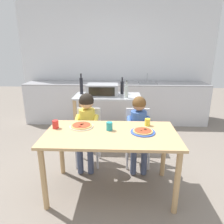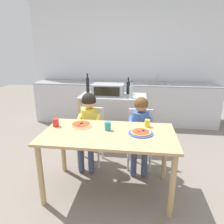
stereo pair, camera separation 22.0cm
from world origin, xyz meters
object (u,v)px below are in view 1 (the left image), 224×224
Objects in this scene: drinking_cup_teal at (109,126)px; drinking_cup_yellow at (147,122)px; bottle_squat_spirits at (81,85)px; child_in_yellow_shirt at (87,121)px; dining_table at (111,141)px; dining_chair_right at (138,133)px; child_in_blue_striped_shirt at (139,124)px; pizza_plate_blue_rimmed at (143,131)px; bottle_tall_green_wine at (126,92)px; dining_chair_left at (88,132)px; kitchen_island_cart at (108,111)px; drinking_cup_red at (55,124)px; toaster_oven at (103,90)px; pizza_plate_cream at (82,126)px; bottle_brown_beer at (122,87)px.

drinking_cup_yellow is (0.45, 0.17, -0.00)m from drinking_cup_teal.
drinking_cup_teal is (0.56, -1.35, -0.23)m from bottle_squat_spirits.
child_in_yellow_shirt is 0.85m from drinking_cup_yellow.
dining_table is at bearing -67.81° from bottle_squat_spirits.
dining_chair_right is at bearing 9.75° from child_in_yellow_shirt.
dining_chair_right is 0.76m from child_in_yellow_shirt.
child_in_blue_striped_shirt is 0.52m from pizza_plate_blue_rimmed.
bottle_squat_spirits is at bearing 130.67° from drinking_cup_yellow.
drinking_cup_yellow is (0.24, -0.93, -0.18)m from bottle_tall_green_wine.
dining_chair_left is (-0.36, 0.65, -0.17)m from dining_table.
dining_table is 0.65m from child_in_yellow_shirt.
kitchen_island_cart is 1.40m from pizza_plate_blue_rimmed.
dining_table is 0.68m from drinking_cup_red.
toaster_oven is 1.86× the size of pizza_plate_cream.
drinking_cup_yellow is at bearing 5.52° from pizza_plate_cream.
toaster_oven is 1.27m from drinking_cup_yellow.
child_in_blue_striped_shirt is (0.00, -0.12, 0.18)m from dining_chair_right.
bottle_brown_beer is 1.43m from pizza_plate_cream.
dining_chair_left is at bearing 90.00° from pizza_plate_cream.
pizza_plate_blue_rimmed is at bearing -66.78° from toaster_oven.
pizza_plate_blue_rimmed is (0.36, 0.02, 0.11)m from dining_table.
kitchen_island_cart is 12.79× the size of drinking_cup_yellow.
dining_chair_right is at bearing -74.67° from bottle_brown_beer.
dining_chair_right is at bearing 28.23° from drinking_cup_red.
dining_table is 5.18× the size of pizza_plate_cream.
bottle_tall_green_wine is 0.34× the size of dining_chair_right.
bottle_tall_green_wine reaches higher than toaster_oven.
bottle_brown_beer reaches higher than drinking_cup_teal.
kitchen_island_cart is 4.11× the size of pizza_plate_blue_rimmed.
bottle_brown_beer reaches higher than bottle_tall_green_wine.
dining_chair_left is at bearing -120.42° from bottle_brown_beer.
dining_chair_right is at bearing 34.27° from pizza_plate_cream.
pizza_plate_blue_rimmed is at bearing -11.35° from pizza_plate_cream.
child_in_yellow_shirt is at bearing 159.99° from drinking_cup_yellow.
bottle_squat_spirits reaches higher than child_in_blue_striped_shirt.
bottle_brown_beer is at bearing 60.16° from drinking_cup_red.
bottle_brown_beer is 3.29× the size of drinking_cup_yellow.
bottle_squat_spirits is 1.59m from dining_table.
dining_chair_left is 1.00m from pizza_plate_blue_rimmed.
bottle_tall_green_wine reaches higher than pizza_plate_blue_rimmed.
bottle_squat_spirits is at bearing -175.23° from bottle_brown_beer.
drinking_cup_yellow is at bearing -75.40° from child_in_blue_striped_shirt.
drinking_cup_yellow is (1.02, -1.18, -0.23)m from bottle_squat_spirits.
bottle_squat_spirits is at bearing 123.82° from pizza_plate_blue_rimmed.
drinking_cup_teal is at bearing 104.68° from dining_table.
toaster_oven is 1.91× the size of bottle_tall_green_wine.
child_in_blue_striped_shirt is at bearing 50.41° from drinking_cup_teal.
toaster_oven is (-0.09, 0.00, 0.39)m from kitchen_island_cart.
dining_chair_right is 0.70m from pizza_plate_blue_rimmed.
bottle_tall_green_wine is at bearing 104.17° from child_in_blue_striped_shirt.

